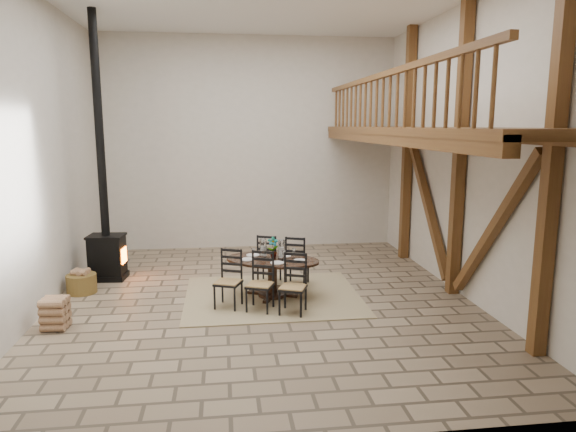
{
  "coord_description": "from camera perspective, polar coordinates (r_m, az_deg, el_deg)",
  "views": [
    {
      "loc": [
        -0.64,
        -8.33,
        2.95
      ],
      "look_at": [
        0.48,
        0.4,
        1.38
      ],
      "focal_mm": 32.0,
      "sensor_mm": 36.0,
      "label": 1
    }
  ],
  "objects": [
    {
      "name": "log_basket",
      "position": [
        9.89,
        -21.96,
        -6.89
      ],
      "size": [
        0.52,
        0.52,
        0.43
      ],
      "rotation": [
        0.0,
        0.0,
        -0.16
      ],
      "color": "brown",
      "rests_on": "ground"
    },
    {
      "name": "wood_stove",
      "position": [
        10.37,
        -19.65,
        -0.66
      ],
      "size": [
        0.72,
        0.58,
        5.0
      ],
      "rotation": [
        0.0,
        0.0,
        -0.1
      ],
      "color": "black",
      "rests_on": "ground"
    },
    {
      "name": "log_stack",
      "position": [
        8.34,
        -24.45,
        -9.82
      ],
      "size": [
        0.37,
        0.38,
        0.47
      ],
      "rotation": [
        0.0,
        0.0,
        -0.08
      ],
      "color": "tan",
      "rests_on": "ground"
    },
    {
      "name": "ground",
      "position": [
        8.86,
        -2.81,
        -9.36
      ],
      "size": [
        8.0,
        8.0,
        0.0
      ],
      "primitive_type": "plane",
      "color": "gray",
      "rests_on": "ground"
    },
    {
      "name": "room_shell",
      "position": [
        8.53,
        5.14,
        10.5
      ],
      "size": [
        7.02,
        8.02,
        5.01
      ],
      "color": "beige",
      "rests_on": "ground"
    },
    {
      "name": "rug",
      "position": [
        9.05,
        -1.73,
        -8.86
      ],
      "size": [
        3.0,
        2.5,
        0.02
      ],
      "primitive_type": "cube",
      "color": "tan",
      "rests_on": "ground"
    },
    {
      "name": "dining_table",
      "position": [
        8.85,
        -1.91,
        -6.79
      ],
      "size": [
        1.96,
        2.13,
        1.05
      ],
      "rotation": [
        0.0,
        0.0,
        -0.38
      ],
      "color": "black",
      "rests_on": "ground"
    }
  ]
}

